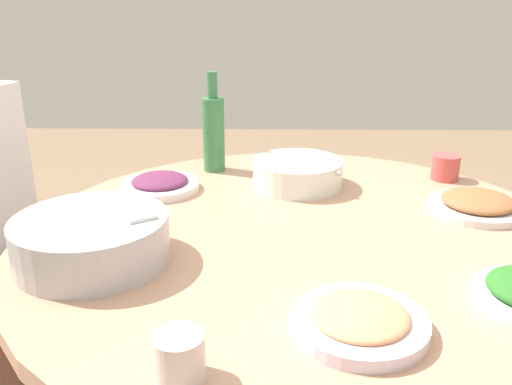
{
  "coord_description": "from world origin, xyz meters",
  "views": [
    {
      "loc": [
        -0.09,
        -1.11,
        1.26
      ],
      "look_at": [
        -0.11,
        0.04,
        0.83
      ],
      "focal_mm": 38.39,
      "sensor_mm": 36.0,
      "label": 1
    }
  ],
  "objects_px": {
    "rice_bowl": "(92,239)",
    "dish_eggplant": "(160,184)",
    "green_bottle": "(214,132)",
    "tea_cup_far": "(445,167)",
    "tea_cup_near": "(179,357)",
    "dish_stirfry": "(478,204)",
    "soup_bowl": "(296,174)",
    "dish_shrimp": "(360,320)",
    "round_dining_table": "(303,266)"
  },
  "relations": [
    {
      "from": "dish_stirfry",
      "to": "green_bottle",
      "type": "bearing_deg",
      "value": 155.0
    },
    {
      "from": "dish_shrimp",
      "to": "dish_stirfry",
      "type": "bearing_deg",
      "value": 53.96
    },
    {
      "from": "dish_shrimp",
      "to": "round_dining_table",
      "type": "bearing_deg",
      "value": 99.74
    },
    {
      "from": "soup_bowl",
      "to": "dish_eggplant",
      "type": "bearing_deg",
      "value": -173.41
    },
    {
      "from": "dish_eggplant",
      "to": "tea_cup_near",
      "type": "xyz_separation_m",
      "value": [
        0.17,
        -0.76,
        0.02
      ]
    },
    {
      "from": "green_bottle",
      "to": "rice_bowl",
      "type": "bearing_deg",
      "value": -107.68
    },
    {
      "from": "round_dining_table",
      "to": "soup_bowl",
      "type": "relative_size",
      "value": 5.25
    },
    {
      "from": "soup_bowl",
      "to": "dish_eggplant",
      "type": "height_order",
      "value": "soup_bowl"
    },
    {
      "from": "tea_cup_far",
      "to": "round_dining_table",
      "type": "bearing_deg",
      "value": -138.38
    },
    {
      "from": "dish_eggplant",
      "to": "rice_bowl",
      "type": "bearing_deg",
      "value": -98.0
    },
    {
      "from": "dish_stirfry",
      "to": "tea_cup_near",
      "type": "distance_m",
      "value": 0.89
    },
    {
      "from": "rice_bowl",
      "to": "dish_eggplant",
      "type": "relative_size",
      "value": 1.46
    },
    {
      "from": "round_dining_table",
      "to": "rice_bowl",
      "type": "bearing_deg",
      "value": -161.81
    },
    {
      "from": "green_bottle",
      "to": "tea_cup_far",
      "type": "relative_size",
      "value": 3.81
    },
    {
      "from": "soup_bowl",
      "to": "dish_stirfry",
      "type": "relative_size",
      "value": 1.05
    },
    {
      "from": "soup_bowl",
      "to": "green_bottle",
      "type": "distance_m",
      "value": 0.28
    },
    {
      "from": "tea_cup_near",
      "to": "tea_cup_far",
      "type": "height_order",
      "value": "tea_cup_far"
    },
    {
      "from": "soup_bowl",
      "to": "dish_shrimp",
      "type": "bearing_deg",
      "value": -84.28
    },
    {
      "from": "soup_bowl",
      "to": "tea_cup_near",
      "type": "relative_size",
      "value": 3.35
    },
    {
      "from": "tea_cup_near",
      "to": "rice_bowl",
      "type": "bearing_deg",
      "value": 122.88
    },
    {
      "from": "rice_bowl",
      "to": "tea_cup_near",
      "type": "xyz_separation_m",
      "value": [
        0.22,
        -0.35,
        -0.01
      ]
    },
    {
      "from": "dish_shrimp",
      "to": "dish_eggplant",
      "type": "bearing_deg",
      "value": 124.27
    },
    {
      "from": "dish_stirfry",
      "to": "soup_bowl",
      "type": "bearing_deg",
      "value": 158.11
    },
    {
      "from": "soup_bowl",
      "to": "dish_stirfry",
      "type": "xyz_separation_m",
      "value": [
        0.43,
        -0.17,
        -0.02
      ]
    },
    {
      "from": "dish_stirfry",
      "to": "dish_shrimp",
      "type": "xyz_separation_m",
      "value": [
        -0.37,
        -0.5,
        -0.0
      ]
    },
    {
      "from": "dish_eggplant",
      "to": "dish_stirfry",
      "type": "bearing_deg",
      "value": -9.4
    },
    {
      "from": "round_dining_table",
      "to": "dish_stirfry",
      "type": "distance_m",
      "value": 0.46
    },
    {
      "from": "tea_cup_far",
      "to": "soup_bowl",
      "type": "bearing_deg",
      "value": -171.52
    },
    {
      "from": "round_dining_table",
      "to": "tea_cup_far",
      "type": "distance_m",
      "value": 0.58
    },
    {
      "from": "green_bottle",
      "to": "dish_stirfry",
      "type": "bearing_deg",
      "value": -25.0
    },
    {
      "from": "rice_bowl",
      "to": "dish_eggplant",
      "type": "bearing_deg",
      "value": 82.0
    },
    {
      "from": "dish_eggplant",
      "to": "tea_cup_far",
      "type": "bearing_deg",
      "value": 7.61
    },
    {
      "from": "dish_stirfry",
      "to": "dish_eggplant",
      "type": "height_order",
      "value": "dish_stirfry"
    },
    {
      "from": "soup_bowl",
      "to": "dish_shrimp",
      "type": "xyz_separation_m",
      "value": [
        0.07,
        -0.68,
        -0.02
      ]
    },
    {
      "from": "dish_stirfry",
      "to": "tea_cup_far",
      "type": "height_order",
      "value": "tea_cup_far"
    },
    {
      "from": "dish_eggplant",
      "to": "green_bottle",
      "type": "distance_m",
      "value": 0.24
    },
    {
      "from": "dish_eggplant",
      "to": "soup_bowl",
      "type": "bearing_deg",
      "value": 6.59
    },
    {
      "from": "dish_stirfry",
      "to": "tea_cup_far",
      "type": "relative_size",
      "value": 3.02
    },
    {
      "from": "round_dining_table",
      "to": "rice_bowl",
      "type": "xyz_separation_m",
      "value": [
        -0.43,
        -0.14,
        0.13
      ]
    },
    {
      "from": "dish_stirfry",
      "to": "tea_cup_near",
      "type": "relative_size",
      "value": 3.19
    },
    {
      "from": "rice_bowl",
      "to": "dish_eggplant",
      "type": "distance_m",
      "value": 0.41
    },
    {
      "from": "round_dining_table",
      "to": "green_bottle",
      "type": "xyz_separation_m",
      "value": [
        -0.24,
        0.45,
        0.2
      ]
    },
    {
      "from": "tea_cup_far",
      "to": "green_bottle",
      "type": "bearing_deg",
      "value": 173.63
    },
    {
      "from": "dish_shrimp",
      "to": "dish_eggplant",
      "type": "relative_size",
      "value": 1.05
    },
    {
      "from": "rice_bowl",
      "to": "green_bottle",
      "type": "distance_m",
      "value": 0.62
    },
    {
      "from": "tea_cup_near",
      "to": "dish_stirfry",
      "type": "bearing_deg",
      "value": 44.55
    },
    {
      "from": "round_dining_table",
      "to": "dish_shrimp",
      "type": "height_order",
      "value": "dish_shrimp"
    },
    {
      "from": "round_dining_table",
      "to": "dish_shrimp",
      "type": "distance_m",
      "value": 0.39
    },
    {
      "from": "dish_shrimp",
      "to": "tea_cup_near",
      "type": "relative_size",
      "value": 3.03
    },
    {
      "from": "round_dining_table",
      "to": "dish_stirfry",
      "type": "relative_size",
      "value": 5.51
    }
  ]
}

